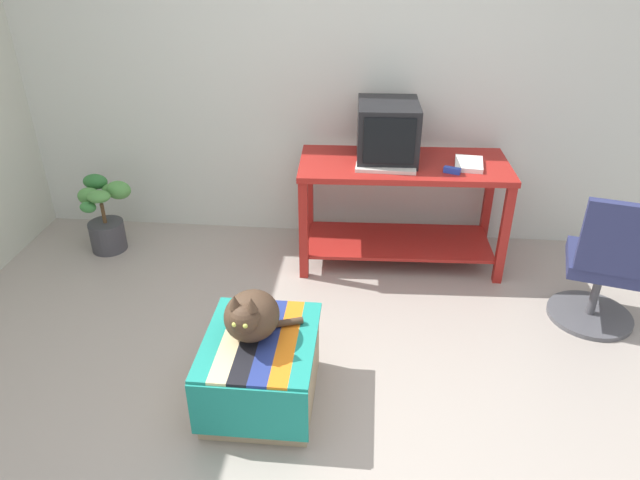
{
  "coord_description": "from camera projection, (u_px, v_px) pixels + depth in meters",
  "views": [
    {
      "loc": [
        0.3,
        -2.19,
        2.26
      ],
      "look_at": [
        0.01,
        0.85,
        0.55
      ],
      "focal_mm": 32.78,
      "sensor_mm": 36.0,
      "label": 1
    }
  ],
  "objects": [
    {
      "name": "desk",
      "position": [
        402.0,
        195.0,
        4.12
      ],
      "size": [
        1.46,
        0.69,
        0.77
      ],
      "rotation": [
        0.0,
        0.0,
        0.04
      ],
      "color": "maroon",
      "rests_on": "ground_plane"
    },
    {
      "name": "potted_plant",
      "position": [
        105.0,
        216.0,
        4.38
      ],
      "size": [
        0.4,
        0.36,
        0.56
      ],
      "color": "#3D3D42",
      "rests_on": "ground_plane"
    },
    {
      "name": "cat",
      "position": [
        251.0,
        316.0,
        2.87
      ],
      "size": [
        0.4,
        0.36,
        0.31
      ],
      "rotation": [
        0.0,
        0.0,
        -0.09
      ],
      "color": "#473323",
      "rests_on": "ottoman_with_blanket"
    },
    {
      "name": "ottoman_with_blanket",
      "position": [
        261.0,
        369.0,
        3.02
      ],
      "size": [
        0.56,
        0.68,
        0.4
      ],
      "color": "tan",
      "rests_on": "ground_plane"
    },
    {
      "name": "stapler",
      "position": [
        452.0,
        170.0,
        3.82
      ],
      "size": [
        0.12,
        0.07,
        0.04
      ],
      "primitive_type": "cube",
      "rotation": [
        0.0,
        0.0,
        1.21
      ],
      "color": "#2342B7",
      "rests_on": "desk"
    },
    {
      "name": "keyboard",
      "position": [
        386.0,
        168.0,
        3.88
      ],
      "size": [
        0.4,
        0.16,
        0.02
      ],
      "primitive_type": "cube",
      "rotation": [
        0.0,
        0.0,
        -0.03
      ],
      "color": "beige",
      "rests_on": "desk"
    },
    {
      "name": "office_chair",
      "position": [
        603.0,
        270.0,
        3.51
      ],
      "size": [
        0.52,
        0.52,
        0.89
      ],
      "rotation": [
        0.0,
        0.0,
        2.89
      ],
      "color": "#4C4C51",
      "rests_on": "ground_plane"
    },
    {
      "name": "back_wall",
      "position": [
        334.0,
        67.0,
        4.18
      ],
      "size": [
        8.0,
        0.1,
        2.6
      ],
      "primitive_type": "cube",
      "color": "silver",
      "rests_on": "ground_plane"
    },
    {
      "name": "book",
      "position": [
        469.0,
        164.0,
        3.93
      ],
      "size": [
        0.21,
        0.28,
        0.03
      ],
      "primitive_type": "cube",
      "rotation": [
        0.0,
        0.0,
        -0.12
      ],
      "color": "white",
      "rests_on": "desk"
    },
    {
      "name": "pen",
      "position": [
        470.0,
        160.0,
        4.02
      ],
      "size": [
        0.12,
        0.09,
        0.01
      ],
      "primitive_type": "cylinder",
      "rotation": [
        0.0,
        1.57,
        0.63
      ],
      "color": "#2351B2",
      "rests_on": "desk"
    },
    {
      "name": "tv_monitor",
      "position": [
        387.0,
        132.0,
        3.97
      ],
      "size": [
        0.43,
        0.48,
        0.39
      ],
      "rotation": [
        0.0,
        0.0,
        0.04
      ],
      "color": "black",
      "rests_on": "desk"
    },
    {
      "name": "ground_plane",
      "position": [
        302.0,
        412.0,
        3.03
      ],
      "size": [
        14.0,
        14.0,
        0.0
      ],
      "primitive_type": "plane",
      "color": "#9E9389"
    }
  ]
}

